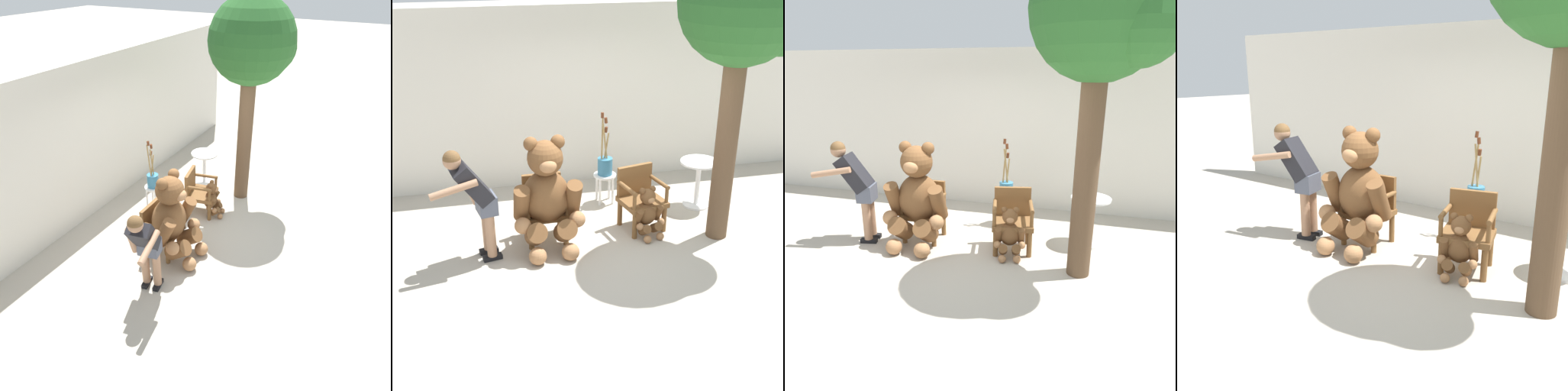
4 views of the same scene
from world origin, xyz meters
The scene contains 11 objects.
ground_plane centered at (0.00, 0.00, 0.00)m, with size 60.00×60.00×0.00m, color #B2A899.
back_wall centered at (0.00, 2.40, 1.40)m, with size 10.00×0.16×2.80m, color silver.
wooden_chair_left centered at (-0.67, 0.57, 0.46)m, with size 0.57×0.53×0.86m.
wooden_chair_right centered at (0.66, 0.57, 0.46)m, with size 0.66×0.63×0.86m.
teddy_bear_large centered at (-0.67, 0.31, 0.74)m, with size 0.91×0.86×1.51m.
teddy_bear_small centered at (0.68, 0.29, 0.35)m, with size 0.44×0.44×0.71m.
person_visitor centered at (-1.56, 0.21, 0.90)m, with size 0.79×0.58×1.49m.
white_stool centered at (0.38, 1.42, 0.36)m, with size 0.34×0.34×0.46m.
brush_bucket centered at (0.38, 1.42, 0.64)m, with size 0.22×0.22×0.96m.
round_side_table centered at (1.70, 0.99, 0.45)m, with size 0.56×0.56×0.72m.
patio_tree centered at (1.67, 0.05, 2.93)m, with size 1.57×1.49×3.79m.
Camera 2 is at (-1.57, -5.82, 3.72)m, focal length 50.00 mm.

